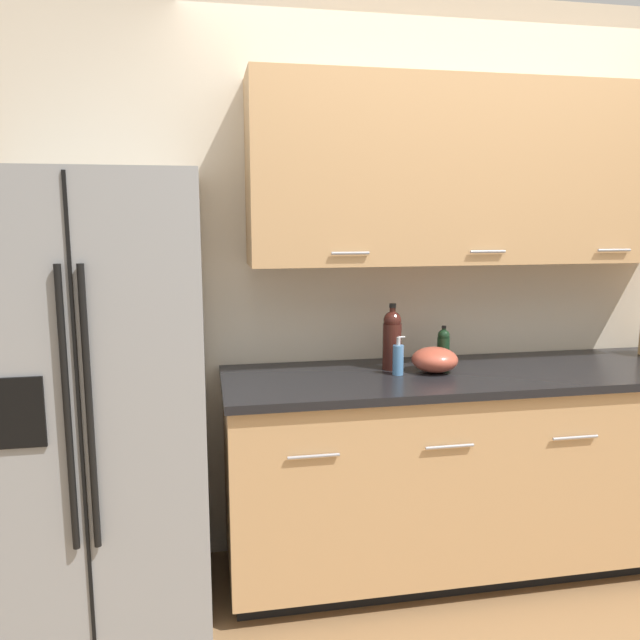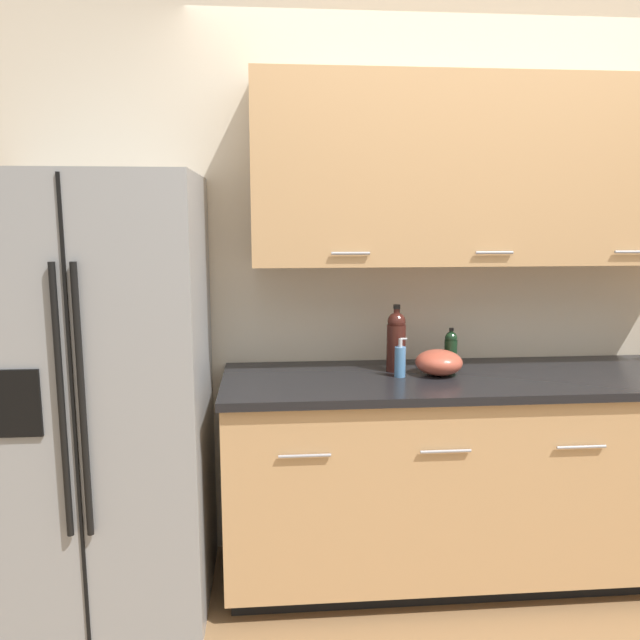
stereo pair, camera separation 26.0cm
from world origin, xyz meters
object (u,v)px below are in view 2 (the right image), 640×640
at_px(wine_bottle, 396,340).
at_px(soap_dispenser, 400,361).
at_px(oil_bottle, 451,349).
at_px(mixing_bowl, 439,362).
at_px(refrigerator, 102,397).

distance_m(wine_bottle, soap_dispenser, 0.12).
xyz_separation_m(wine_bottle, oil_bottle, (0.26, 0.04, -0.05)).
distance_m(wine_bottle, mixing_bowl, 0.21).
bearing_deg(refrigerator, oil_bottle, 7.00).
bearing_deg(soap_dispenser, refrigerator, -178.05).
height_order(refrigerator, mixing_bowl, refrigerator).
height_order(refrigerator, wine_bottle, refrigerator).
xyz_separation_m(wine_bottle, mixing_bowl, (0.17, -0.08, -0.08)).
distance_m(refrigerator, wine_bottle, 1.26).
relative_size(refrigerator, soap_dispenser, 10.48).
relative_size(refrigerator, wine_bottle, 5.97).
xyz_separation_m(refrigerator, wine_bottle, (1.24, 0.14, 0.18)).
bearing_deg(refrigerator, soap_dispenser, 1.95).
xyz_separation_m(refrigerator, mixing_bowl, (1.41, 0.06, 0.10)).
distance_m(wine_bottle, oil_bottle, 0.27).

